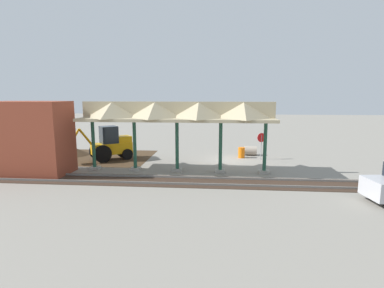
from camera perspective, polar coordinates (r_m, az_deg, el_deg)
The scene contains 10 objects.
ground_plane at distance 24.87m, azimuth 7.00°, elevation -3.16°, with size 120.00×120.00×0.00m, color gray.
dirt_work_zone at distance 27.46m, azimuth -18.41°, elevation -2.38°, with size 10.11×7.00×0.01m, color #42301E.
platform_canopy at distance 20.68m, azimuth -2.91°, elevation 6.00°, with size 13.30×3.20×4.90m.
rail_tracks at distance 18.71m, azimuth 7.64°, elevation -7.27°, with size 60.00×2.58×0.15m.
stop_sign at distance 25.58m, azimuth 13.07°, elevation 0.66°, with size 0.71×0.32×2.22m.
backhoe at distance 25.69m, azimuth -15.39°, elevation -0.16°, with size 4.89×4.11×2.82m.
dirt_mound at distance 29.05m, azimuth -21.51°, elevation -1.94°, with size 5.58×5.58×1.33m, color #42301E.
concrete_pipe at distance 27.32m, azimuth 11.02°, elevation -1.26°, with size 1.15×0.86×0.82m.
brick_utility_building at distance 22.93m, azimuth -28.21°, elevation 1.00°, with size 4.84×2.82×4.93m, color brown.
traffic_barrel at distance 26.07m, azimuth 9.40°, elevation -1.62°, with size 0.56×0.56×0.90m, color orange.
Camera 1 is at (0.90, 24.27, 5.35)m, focal length 28.00 mm.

